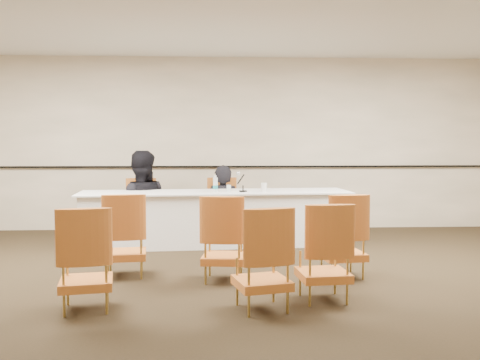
% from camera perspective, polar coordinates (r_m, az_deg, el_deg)
% --- Properties ---
extents(floor, '(10.00, 10.00, 0.00)m').
position_cam_1_polar(floor, '(5.58, -1.63, -11.77)').
color(floor, black).
rests_on(floor, ground).
extents(wall_back, '(10.00, 0.04, 3.00)m').
position_cam_1_polar(wall_back, '(9.37, -2.19, 3.89)').
color(wall_back, '#B1A58B').
rests_on(wall_back, ground).
extents(wall_rail, '(9.80, 0.04, 0.03)m').
position_cam_1_polar(wall_rail, '(9.34, -2.18, 1.44)').
color(wall_rail, black).
rests_on(wall_rail, wall_back).
extents(panel_table, '(4.03, 1.18, 0.80)m').
position_cam_1_polar(panel_table, '(7.97, -2.62, -4.08)').
color(panel_table, silver).
rests_on(panel_table, ground).
extents(panelist_main, '(0.66, 0.52, 1.61)m').
position_cam_1_polar(panelist_main, '(8.56, -1.82, -3.78)').
color(panelist_main, black).
rests_on(panelist_main, ground).
extents(panelist_main_chair, '(0.53, 0.53, 0.95)m').
position_cam_1_polar(panelist_main_chair, '(8.54, -1.82, -3.01)').
color(panelist_main_chair, '#B56D20').
rests_on(panelist_main_chair, ground).
extents(panelist_second, '(0.97, 0.79, 1.88)m').
position_cam_1_polar(panelist_second, '(8.53, -10.57, -3.20)').
color(panelist_second, black).
rests_on(panelist_second, ground).
extents(panelist_second_chair, '(0.53, 0.53, 0.95)m').
position_cam_1_polar(panelist_second_chair, '(8.53, -10.57, -3.09)').
color(panelist_second_chair, '#B56D20').
rests_on(panelist_second_chair, ground).
extents(papers, '(0.32, 0.24, 0.00)m').
position_cam_1_polar(papers, '(7.91, 0.13, -1.21)').
color(papers, white).
rests_on(papers, panel_table).
extents(microphone, '(0.18, 0.24, 0.30)m').
position_cam_1_polar(microphone, '(7.81, 0.32, -0.19)').
color(microphone, black).
rests_on(microphone, panel_table).
extents(water_bottle, '(0.09, 0.09, 0.24)m').
position_cam_1_polar(water_bottle, '(7.88, -2.64, -0.38)').
color(water_bottle, teal).
rests_on(water_bottle, panel_table).
extents(drinking_glass, '(0.07, 0.07, 0.10)m').
position_cam_1_polar(drinking_glass, '(7.89, -1.20, -0.87)').
color(drinking_glass, silver).
rests_on(drinking_glass, panel_table).
extents(coffee_cup, '(0.11, 0.11, 0.13)m').
position_cam_1_polar(coffee_cup, '(7.86, 2.57, -0.79)').
color(coffee_cup, silver).
rests_on(coffee_cup, panel_table).
extents(aud_chair_front_left, '(0.55, 0.55, 0.95)m').
position_cam_1_polar(aud_chair_front_left, '(6.23, -12.16, -5.72)').
color(aud_chair_front_left, '#B56D20').
rests_on(aud_chair_front_left, ground).
extents(aud_chair_front_mid, '(0.56, 0.56, 0.95)m').
position_cam_1_polar(aud_chair_front_mid, '(5.90, -1.74, -6.18)').
color(aud_chair_front_mid, '#B56D20').
rests_on(aud_chair_front_mid, ground).
extents(aud_chair_front_right, '(0.56, 0.56, 0.95)m').
position_cam_1_polar(aud_chair_front_right, '(6.18, 10.85, -5.79)').
color(aud_chair_front_right, '#B56D20').
rests_on(aud_chair_front_right, ground).
extents(aud_chair_back_left, '(0.58, 0.58, 0.95)m').
position_cam_1_polar(aud_chair_back_left, '(5.08, -16.12, -8.00)').
color(aud_chair_back_left, '#B56D20').
rests_on(aud_chair_back_left, ground).
extents(aud_chair_back_mid, '(0.60, 0.60, 0.95)m').
position_cam_1_polar(aud_chair_back_mid, '(4.89, 2.35, -8.31)').
color(aud_chair_back_mid, '#B56D20').
rests_on(aud_chair_back_mid, ground).
extents(aud_chair_back_right, '(0.54, 0.54, 0.95)m').
position_cam_1_polar(aud_chair_back_right, '(5.23, 8.88, -7.54)').
color(aud_chair_back_right, '#B56D20').
rests_on(aud_chair_back_right, ground).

